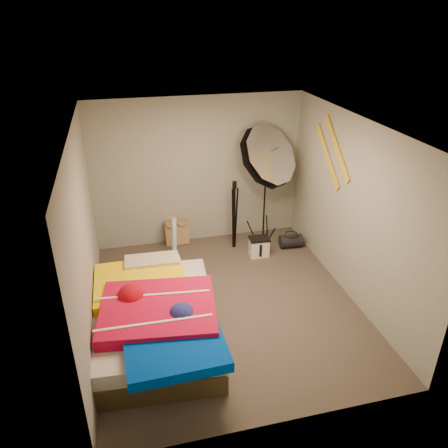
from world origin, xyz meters
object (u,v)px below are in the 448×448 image
object	(u,v)px
tote_bag	(177,233)
photo_umbrella	(265,158)
duffel_bag	(291,241)
camera_tripod	(234,211)
bed	(155,318)
wrapping_roll	(174,238)
camera_case	(259,247)

from	to	relation	value
tote_bag	photo_umbrella	size ratio (longest dim) A/B	0.18
duffel_bag	camera_tripod	distance (m)	1.13
camera_tripod	bed	bearing A→B (deg)	-127.59
bed	wrapping_roll	bearing A→B (deg)	75.26
camera_case	photo_umbrella	world-z (taller)	photo_umbrella
duffel_bag	bed	xyz separation A→B (m)	(-2.48, -1.76, 0.20)
tote_bag	bed	size ratio (longest dim) A/B	0.17
bed	camera_case	bearing A→B (deg)	40.94
bed	camera_tripod	world-z (taller)	camera_tripod
wrapping_roll	duffel_bag	world-z (taller)	wrapping_roll
tote_bag	camera_tripod	bearing A→B (deg)	-24.31
duffel_bag	photo_umbrella	distance (m)	1.56
tote_bag	photo_umbrella	bearing A→B (deg)	-20.99
camera_case	camera_tripod	bearing A→B (deg)	134.28
camera_tripod	duffel_bag	bearing A→B (deg)	-14.35
wrapping_roll	camera_case	world-z (taller)	wrapping_roll
tote_bag	duffel_bag	xyz separation A→B (m)	(1.88, -0.60, -0.09)
tote_bag	camera_case	size ratio (longest dim) A/B	1.34
wrapping_roll	photo_umbrella	world-z (taller)	photo_umbrella
wrapping_roll	camera_tripod	bearing A→B (deg)	4.21
wrapping_roll	duffel_bag	bearing A→B (deg)	-4.80
wrapping_roll	camera_tripod	xyz separation A→B (m)	(1.03, 0.08, 0.35)
tote_bag	wrapping_roll	bearing A→B (deg)	-106.36
tote_bag	camera_case	distance (m)	1.46
tote_bag	camera_case	xyz separation A→B (m)	(1.26, -0.74, -0.05)
bed	tote_bag	bearing A→B (deg)	75.60
tote_bag	camera_case	bearing A→B (deg)	-33.81
photo_umbrella	camera_tripod	distance (m)	1.02
camera_case	photo_umbrella	bearing A→B (deg)	67.58
duffel_bag	bed	bearing A→B (deg)	-140.45
camera_tripod	camera_case	bearing A→B (deg)	-49.49
duffel_bag	bed	world-z (taller)	bed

